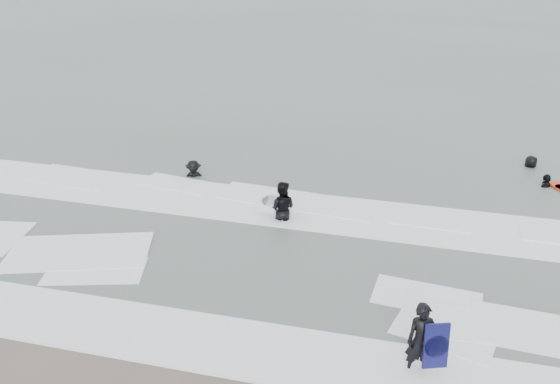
% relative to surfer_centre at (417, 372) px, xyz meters
% --- Properties ---
extents(ground, '(320.00, 320.00, 0.00)m').
position_rel_surfer_centre_xyz_m(ground, '(-4.24, 0.35, 0.00)').
color(ground, brown).
rests_on(ground, ground).
extents(surfer_centre, '(0.69, 0.56, 1.64)m').
position_rel_surfer_centre_xyz_m(surfer_centre, '(0.00, 0.00, 0.00)').
color(surfer_centre, black).
rests_on(surfer_centre, ground).
extents(surfer_wading, '(0.93, 0.75, 1.82)m').
position_rel_surfer_centre_xyz_m(surfer_wading, '(-4.28, 5.70, 0.00)').
color(surfer_wading, black).
rests_on(surfer_wading, ground).
extents(surfer_breaker, '(1.12, 0.86, 1.53)m').
position_rel_surfer_centre_xyz_m(surfer_breaker, '(-8.18, 8.02, 0.00)').
color(surfer_breaker, black).
rests_on(surfer_breaker, ground).
extents(surfer_right_near, '(0.94, 0.98, 1.64)m').
position_rel_surfer_centre_xyz_m(surfer_right_near, '(4.09, 10.40, 0.00)').
color(surfer_right_near, black).
rests_on(surfer_right_near, ground).
extents(surfer_right_far, '(0.95, 0.82, 1.64)m').
position_rel_surfer_centre_xyz_m(surfer_right_far, '(3.83, 12.13, 0.00)').
color(surfer_right_far, black).
rests_on(surfer_right_far, ground).
extents(surf_foam, '(30.03, 9.06, 0.09)m').
position_rel_surfer_centre_xyz_m(surf_foam, '(-4.24, 4.05, 0.04)').
color(surf_foam, white).
rests_on(surf_foam, ground).
extents(bodyboards, '(9.98, 11.07, 1.25)m').
position_rel_surfer_centre_xyz_m(bodyboards, '(0.06, 5.35, 0.50)').
color(bodyboards, '#0E0F42').
rests_on(bodyboards, ground).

